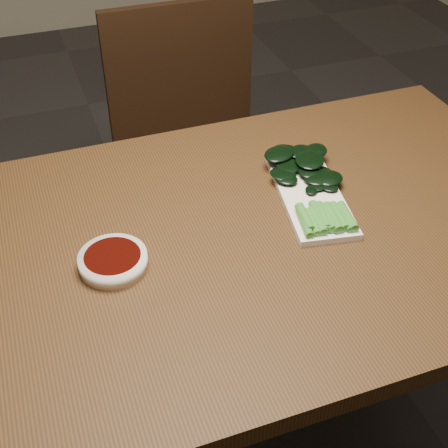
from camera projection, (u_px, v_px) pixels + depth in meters
table at (225, 263)px, 1.23m from camera, size 1.40×0.80×0.75m
chair_far at (195, 148)px, 1.90m from camera, size 0.46×0.46×0.89m
sauce_bowl at (113, 261)px, 1.11m from camera, size 0.12×0.12×0.03m
serving_plate at (309, 193)px, 1.27m from camera, size 0.17×0.32×0.01m
gai_lan at (311, 182)px, 1.27m from camera, size 0.18×0.32×0.03m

